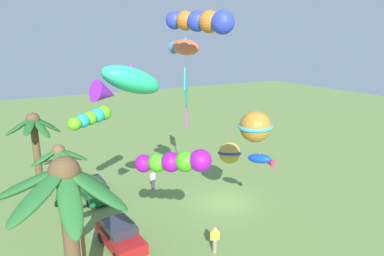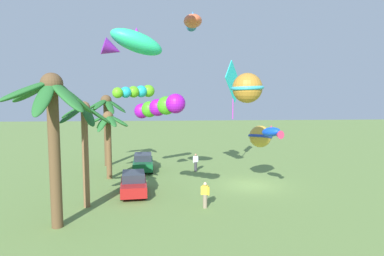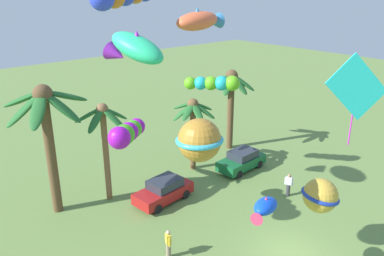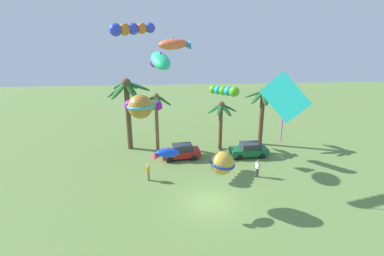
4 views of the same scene
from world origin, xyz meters
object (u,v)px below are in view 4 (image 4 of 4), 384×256
at_px(spectator_0, 257,169).
at_px(kite_fish_1, 175,44).
at_px(kite_ball_0, 222,163).
at_px(kite_tube_8, 131,29).
at_px(palm_tree_2, 262,103).
at_px(palm_tree_3, 156,108).
at_px(kite_tube_3, 143,106).
at_px(parked_car_1, 249,150).
at_px(kite_fish_5, 160,61).
at_px(kite_fish_2, 166,153).
at_px(kite_tube_4, 225,91).
at_px(palm_tree_0, 127,97).
at_px(kite_diamond_7, 285,98).
at_px(kite_ball_6, 140,107).
at_px(spectator_1, 148,172).
at_px(palm_tree_1, 221,114).
at_px(parked_car_0, 181,152).

distance_m(spectator_0, kite_fish_1, 12.93).
height_order(kite_ball_0, kite_fish_1, kite_fish_1).
bearing_deg(kite_tube_8, palm_tree_2, 25.28).
xyz_separation_m(palm_tree_3, kite_tube_3, (-1.07, -4.54, 1.34)).
bearing_deg(parked_car_1, kite_fish_5, -178.90).
height_order(kite_fish_2, kite_tube_4, kite_tube_4).
distance_m(palm_tree_0, palm_tree_2, 15.17).
bearing_deg(kite_fish_2, kite_tube_8, 112.63).
xyz_separation_m(kite_ball_0, kite_tube_8, (-6.42, 6.41, 9.07)).
xyz_separation_m(palm_tree_3, parked_car_1, (9.66, -2.75, -4.06)).
xyz_separation_m(palm_tree_2, kite_ball_0, (-7.16, -12.83, -1.38)).
relative_size(parked_car_1, kite_diamond_7, 0.77).
xyz_separation_m(kite_fish_2, kite_ball_6, (-1.79, 2.10, 2.84)).
height_order(palm_tree_0, kite_tube_8, kite_tube_8).
distance_m(palm_tree_3, kite_tube_3, 4.85).
distance_m(palm_tree_3, kite_tube_8, 9.81).
height_order(kite_tube_4, kite_tube_8, kite_tube_8).
relative_size(spectator_1, kite_tube_8, 0.45).
bearing_deg(palm_tree_3, kite_tube_8, -105.80).
xyz_separation_m(palm_tree_1, kite_fish_1, (-5.14, -6.39, 7.41)).
distance_m(palm_tree_1, kite_ball_0, 12.01).
bearing_deg(kite_ball_0, kite_ball_6, 157.13).
xyz_separation_m(palm_tree_3, kite_tube_8, (-1.59, -5.63, 7.88)).
bearing_deg(kite_diamond_7, kite_fish_1, 151.34).
bearing_deg(kite_ball_6, kite_ball_0, -22.87).
xyz_separation_m(palm_tree_0, spectator_0, (12.21, -8.24, -5.15)).
height_order(palm_tree_3, spectator_1, palm_tree_3).
height_order(palm_tree_2, kite_ball_0, palm_tree_2).
bearing_deg(palm_tree_0, kite_fish_1, -56.00).
xyz_separation_m(kite_ball_0, kite_tube_4, (2.06, 9.60, 3.41)).
relative_size(palm_tree_3, kite_fish_1, 2.46).
bearing_deg(palm_tree_0, parked_car_0, -31.29).
bearing_deg(kite_ball_6, kite_fish_2, -49.59).
distance_m(spectator_0, kite_ball_6, 11.99).
relative_size(kite_fish_5, kite_ball_6, 1.79).
xyz_separation_m(spectator_1, kite_fish_5, (1.29, 4.28, 9.16)).
height_order(palm_tree_0, palm_tree_2, palm_tree_0).
distance_m(kite_ball_6, kite_diamond_7, 10.38).
bearing_deg(kite_diamond_7, kite_tube_8, 155.02).
distance_m(palm_tree_3, spectator_1, 8.27).
relative_size(kite_diamond_7, kite_tube_8, 1.45).
relative_size(palm_tree_2, spectator_1, 4.24).
xyz_separation_m(palm_tree_3, kite_fish_1, (1.86, -6.63, 6.73)).
relative_size(palm_tree_2, kite_diamond_7, 1.30).
bearing_deg(kite_fish_5, kite_tube_8, -129.01).
xyz_separation_m(spectator_1, kite_tube_8, (-0.91, 1.58, 11.88)).
bearing_deg(kite_diamond_7, parked_car_1, 88.69).
height_order(kite_tube_3, kite_tube_8, kite_tube_8).
relative_size(parked_car_1, spectator_0, 2.51).
height_order(kite_fish_2, kite_tube_3, kite_tube_3).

